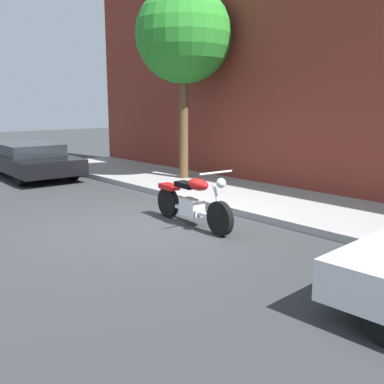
# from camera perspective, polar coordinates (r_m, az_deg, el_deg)

# --- Properties ---
(ground_plane) EXTENTS (60.00, 60.00, 0.00)m
(ground_plane) POSITION_cam_1_polar(r_m,az_deg,el_deg) (8.38, -5.26, -4.41)
(ground_plane) COLOR #303335
(sidewalk) EXTENTS (18.27, 2.79, 0.14)m
(sidewalk) POSITION_cam_1_polar(r_m,az_deg,el_deg) (10.49, 8.98, -0.91)
(sidewalk) COLOR #959595
(sidewalk) RESTS_ON ground
(building_facade) EXTENTS (18.27, 0.50, 7.43)m
(building_facade) POSITION_cam_1_polar(r_m,az_deg,el_deg) (11.66, 15.04, 18.08)
(building_facade) COLOR maroon
(building_facade) RESTS_ON ground
(motorcycle) EXTENTS (2.22, 0.70, 1.11)m
(motorcycle) POSITION_cam_1_polar(r_m,az_deg,el_deg) (8.31, 0.02, -1.24)
(motorcycle) COLOR black
(motorcycle) RESTS_ON ground
(parked_car_black) EXTENTS (4.56, 2.01, 1.03)m
(parked_car_black) POSITION_cam_1_polar(r_m,az_deg,el_deg) (14.82, -19.99, 4.00)
(parked_car_black) COLOR black
(parked_car_black) RESTS_ON ground
(street_tree) EXTENTS (2.63, 2.63, 5.39)m
(street_tree) POSITION_cam_1_polar(r_m,az_deg,el_deg) (12.87, -1.10, 19.28)
(street_tree) COLOR brown
(street_tree) RESTS_ON ground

